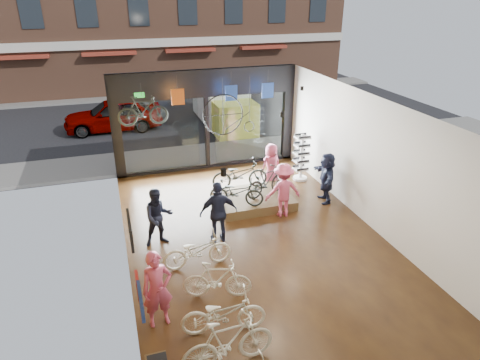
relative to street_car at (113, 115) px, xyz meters
name	(u,v)px	position (x,y,z in m)	size (l,w,h in m)	color
ground_plane	(260,247)	(3.29, -12.00, -0.81)	(7.00, 12.00, 0.04)	black
ceiling	(263,110)	(3.29, -12.00, 3.03)	(7.00, 12.00, 0.04)	black
wall_left	(119,203)	(-0.23, -12.00, 1.11)	(0.04, 12.00, 3.80)	olive
wall_right	(380,168)	(6.81, -12.00, 1.11)	(0.04, 12.00, 3.80)	beige
storefront	(207,120)	(3.29, -6.00, 1.11)	(7.00, 0.26, 3.80)	black
exit_sign	(139,95)	(0.89, -6.12, 2.26)	(0.35, 0.06, 0.18)	#198C26
street_road	(171,110)	(3.29, 3.00, -0.80)	(30.00, 18.00, 0.02)	black
sidewalk_near	(201,155)	(3.29, -4.80, -0.73)	(30.00, 2.40, 0.12)	slate
sidewalk_far	(162,94)	(3.29, 7.00, -0.73)	(30.00, 2.00, 0.12)	slate
street_car	(113,115)	(0.00, 0.00, 0.00)	(1.87, 4.65, 1.58)	gray
box_truck	(225,103)	(5.40, -1.00, 0.40)	(2.01, 6.03, 2.38)	silver
floor_bike_1	(228,343)	(1.36, -15.60, -0.25)	(0.51, 1.79, 1.08)	beige
floor_bike_2	(223,313)	(1.51, -14.74, -0.33)	(0.61, 1.74, 0.91)	beige
floor_bike_3	(217,280)	(1.66, -13.66, -0.32)	(0.44, 1.56, 0.94)	beige
floor_bike_4	(197,251)	(1.49, -12.36, -0.34)	(0.60, 1.73, 0.91)	beige
display_platform	(253,200)	(3.95, -9.56, -0.64)	(2.40, 1.80, 0.30)	#4A351C
display_bike_left	(236,192)	(3.24, -10.01, -0.05)	(0.58, 1.67, 0.88)	black
display_bike_mid	(267,181)	(4.39, -9.64, 0.00)	(0.46, 1.63, 0.98)	black
display_bike_right	(240,175)	(3.71, -8.86, 0.00)	(0.65, 1.86, 0.98)	black
customer_0	(157,289)	(0.29, -14.10, 0.08)	(0.63, 0.42, 1.74)	#CC4C72
customer_1	(158,217)	(0.72, -11.02, 0.04)	(0.81, 0.63, 1.66)	#161C33
customer_2	(219,212)	(2.31, -11.37, 0.10)	(1.05, 0.44, 1.79)	#161C33
customer_3	(283,190)	(4.56, -10.55, 0.07)	(1.11, 0.64, 1.72)	#CC4C72
customer_4	(271,165)	(5.00, -8.41, -0.01)	(0.77, 0.50, 1.57)	#CC4C72
customer_5	(326,178)	(6.28, -10.06, 0.05)	(1.57, 0.50, 1.69)	#161C33
sunglasses_rack	(301,157)	(6.24, -8.23, 0.08)	(0.52, 0.42, 1.75)	white
wall_merch	(144,324)	(-0.09, -15.50, 0.51)	(0.40, 2.40, 2.60)	navy
penny_farthing	(231,116)	(3.76, -7.74, 1.71)	(1.78, 0.06, 1.42)	black
hung_bike	(143,111)	(0.83, -7.80, 2.13)	(0.45, 1.58, 0.95)	black
jersey_left	(178,97)	(2.13, -6.80, 2.26)	(0.45, 0.03, 0.55)	#CC5919
jersey_mid	(231,93)	(4.04, -6.80, 2.26)	(0.45, 0.03, 0.55)	#1E3F99
jersey_right	(268,91)	(5.43, -6.80, 2.26)	(0.45, 0.03, 0.55)	#1E3F99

